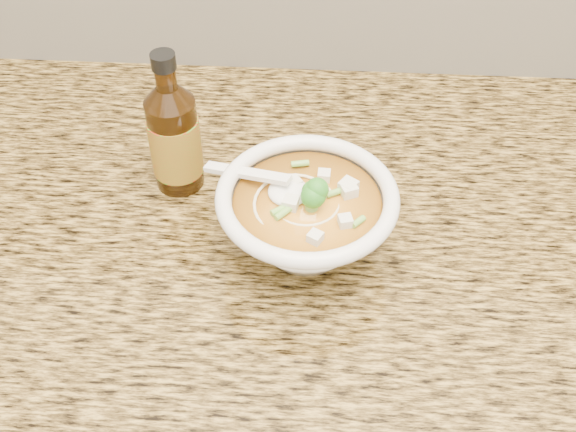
{
  "coord_description": "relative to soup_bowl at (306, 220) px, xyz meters",
  "views": [
    {
      "loc": [
        -0.1,
        1.1,
        1.5
      ],
      "look_at": [
        -0.14,
        1.64,
        0.95
      ],
      "focal_mm": 45.0,
      "sensor_mm": 36.0,
      "label": 1
    }
  ],
  "objects": [
    {
      "name": "cabinet",
      "position": [
        0.12,
        0.04,
        -0.52
      ],
      "size": [
        4.0,
        0.65,
        0.86
      ],
      "primitive_type": "cube",
      "color": "black",
      "rests_on": "ground"
    },
    {
      "name": "counter_slab",
      "position": [
        0.12,
        0.04,
        -0.07
      ],
      "size": [
        4.0,
        0.68,
        0.04
      ],
      "primitive_type": "cube",
      "color": "olive",
      "rests_on": "cabinet"
    },
    {
      "name": "soup_bowl",
      "position": [
        0.0,
        0.0,
        0.0
      ],
      "size": [
        0.21,
        0.19,
        0.11
      ],
      "rotation": [
        0.0,
        0.0,
        0.39
      ],
      "color": "white",
      "rests_on": "counter_slab"
    },
    {
      "name": "hot_sauce_bottle",
      "position": [
        -0.16,
        0.1,
        0.02
      ],
      "size": [
        0.07,
        0.07,
        0.18
      ],
      "rotation": [
        0.0,
        0.0,
        0.22
      ],
      "color": "#3E2208",
      "rests_on": "counter_slab"
    }
  ]
}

